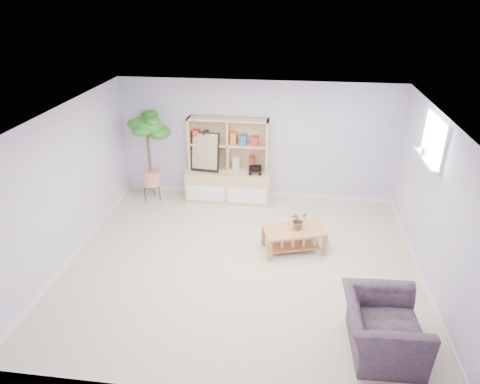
# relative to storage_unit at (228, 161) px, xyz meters

# --- Properties ---
(floor) EXTENTS (5.50, 5.00, 0.01)m
(floor) POSITION_rel_storage_unit_xyz_m (0.56, -2.24, -0.84)
(floor) COLOR beige
(floor) RESTS_ON ground
(ceiling) EXTENTS (5.50, 5.00, 0.01)m
(ceiling) POSITION_rel_storage_unit_xyz_m (0.56, -2.24, 1.56)
(ceiling) COLOR white
(ceiling) RESTS_ON walls
(walls) EXTENTS (5.51, 5.01, 2.40)m
(walls) POSITION_rel_storage_unit_xyz_m (0.56, -2.24, 0.36)
(walls) COLOR silver
(walls) RESTS_ON floor
(baseboard) EXTENTS (5.50, 5.00, 0.10)m
(baseboard) POSITION_rel_storage_unit_xyz_m (0.56, -2.24, -0.79)
(baseboard) COLOR white
(baseboard) RESTS_ON floor
(window) EXTENTS (0.10, 0.98, 0.68)m
(window) POSITION_rel_storage_unit_xyz_m (3.29, -1.64, 1.16)
(window) COLOR silver
(window) RESTS_ON walls
(window_sill) EXTENTS (0.14, 1.00, 0.04)m
(window_sill) POSITION_rel_storage_unit_xyz_m (3.23, -1.64, 0.84)
(window_sill) COLOR white
(window_sill) RESTS_ON walls
(storage_unit) EXTENTS (1.69, 0.57, 1.69)m
(storage_unit) POSITION_rel_storage_unit_xyz_m (0.00, 0.00, 0.00)
(storage_unit) COLOR #DEB069
(storage_unit) RESTS_ON floor
(poster) EXTENTS (0.58, 0.19, 0.79)m
(poster) POSITION_rel_storage_unit_xyz_m (-0.45, -0.04, 0.19)
(poster) COLOR yellow
(poster) RESTS_ON storage_unit
(toy_truck) EXTENTS (0.36, 0.26, 0.18)m
(toy_truck) POSITION_rel_storage_unit_xyz_m (0.56, -0.06, -0.12)
(toy_truck) COLOR black
(toy_truck) RESTS_ON storage_unit
(coffee_table) EXTENTS (1.10, 0.80, 0.40)m
(coffee_table) POSITION_rel_storage_unit_xyz_m (1.36, -1.73, -0.64)
(coffee_table) COLOR #B26339
(coffee_table) RESTS_ON floor
(table_plant) EXTENTS (0.36, 0.35, 0.30)m
(table_plant) POSITION_rel_storage_unit_xyz_m (1.42, -1.68, -0.29)
(table_plant) COLOR #18741C
(table_plant) RESTS_ON coffee_table
(floor_tree) EXTENTS (0.86, 0.86, 1.83)m
(floor_tree) POSITION_rel_storage_unit_xyz_m (-1.54, -0.20, 0.07)
(floor_tree) COLOR #185019
(floor_tree) RESTS_ON floor
(armchair) EXTENTS (0.94, 1.07, 0.77)m
(armchair) POSITION_rel_storage_unit_xyz_m (2.44, -3.77, -0.46)
(armchair) COLOR navy
(armchair) RESTS_ON floor
(sill_plant) EXTENTS (0.13, 0.10, 0.23)m
(sill_plant) POSITION_rel_storage_unit_xyz_m (3.23, -1.49, 0.97)
(sill_plant) COLOR #185019
(sill_plant) RESTS_ON window_sill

